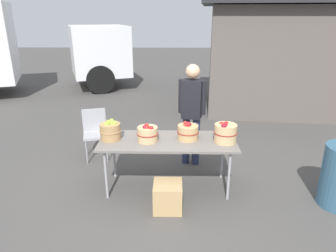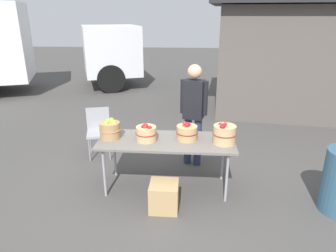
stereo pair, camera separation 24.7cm
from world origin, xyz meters
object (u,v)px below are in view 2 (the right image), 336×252
object	(u,v)px
apple_basket_red_1	(187,132)
vendor_adult	(194,108)
apple_basket_red_0	(146,133)
apple_basket_red_2	(224,134)
folding_chair	(98,128)
apple_basket_green_0	(110,129)
produce_crate	(164,196)
market_table	(166,143)

from	to	relation	value
apple_basket_red_1	vendor_adult	size ratio (longest dim) A/B	0.18
apple_basket_red_0	apple_basket_red_1	xyz separation A→B (m)	(0.56, 0.08, -0.00)
apple_basket_red_2	folding_chair	size ratio (longest dim) A/B	0.38
apple_basket_red_0	vendor_adult	world-z (taller)	vendor_adult
apple_basket_red_2	vendor_adult	xyz separation A→B (m)	(-0.41, 0.83, 0.11)
apple_basket_green_0	folding_chair	world-z (taller)	apple_basket_green_0
vendor_adult	produce_crate	world-z (taller)	vendor_adult
vendor_adult	produce_crate	bearing A→B (deg)	88.95
produce_crate	apple_basket_red_0	bearing A→B (deg)	120.22
vendor_adult	folding_chair	xyz separation A→B (m)	(-1.66, 0.23, -0.48)
market_table	apple_basket_red_1	bearing A→B (deg)	8.99
apple_basket_green_0	apple_basket_red_0	size ratio (longest dim) A/B	1.01
apple_basket_green_0	produce_crate	bearing A→B (deg)	-34.24
apple_basket_green_0	vendor_adult	xyz separation A→B (m)	(1.17, 0.76, 0.11)
apple_basket_red_2	apple_basket_red_1	bearing A→B (deg)	170.11
apple_basket_red_2	apple_basket_green_0	bearing A→B (deg)	177.66
apple_basket_red_0	produce_crate	xyz separation A→B (m)	(0.29, -0.49, -0.68)
vendor_adult	apple_basket_red_0	bearing A→B (deg)	65.90
apple_basket_red_1	apple_basket_green_0	bearing A→B (deg)	-178.75
market_table	apple_basket_red_2	size ratio (longest dim) A/B	5.87
apple_basket_red_1	produce_crate	distance (m)	0.93
market_table	apple_basket_red_1	world-z (taller)	apple_basket_red_1
apple_basket_red_2	folding_chair	xyz separation A→B (m)	(-2.08, 1.05, -0.38)
apple_basket_red_0	apple_basket_red_2	size ratio (longest dim) A/B	0.93
produce_crate	vendor_adult	bearing A→B (deg)	74.51
folding_chair	market_table	bearing A→B (deg)	-53.19
apple_basket_red_1	folding_chair	xyz separation A→B (m)	(-1.57, 0.96, -0.36)
apple_basket_green_0	apple_basket_red_0	xyz separation A→B (m)	(0.52, -0.06, -0.01)
vendor_adult	folding_chair	size ratio (longest dim) A/B	1.96
apple_basket_green_0	folding_chair	bearing A→B (deg)	116.30
apple_basket_red_1	vendor_adult	world-z (taller)	vendor_adult
folding_chair	produce_crate	world-z (taller)	folding_chair
apple_basket_red_2	vendor_adult	world-z (taller)	vendor_adult
apple_basket_red_0	produce_crate	bearing A→B (deg)	-59.78
apple_basket_green_0	apple_basket_red_0	world-z (taller)	apple_basket_green_0
apple_basket_red_0	vendor_adult	size ratio (longest dim) A/B	0.18
apple_basket_green_0	apple_basket_red_1	distance (m)	1.08
produce_crate	apple_basket_green_0	bearing A→B (deg)	145.76
apple_basket_red_0	folding_chair	xyz separation A→B (m)	(-1.01, 1.04, -0.36)
apple_basket_red_0	apple_basket_red_2	xyz separation A→B (m)	(1.07, -0.01, 0.02)
market_table	apple_basket_red_1	xyz separation A→B (m)	(0.28, 0.04, 0.16)
apple_basket_red_2	vendor_adult	size ratio (longest dim) A/B	0.19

